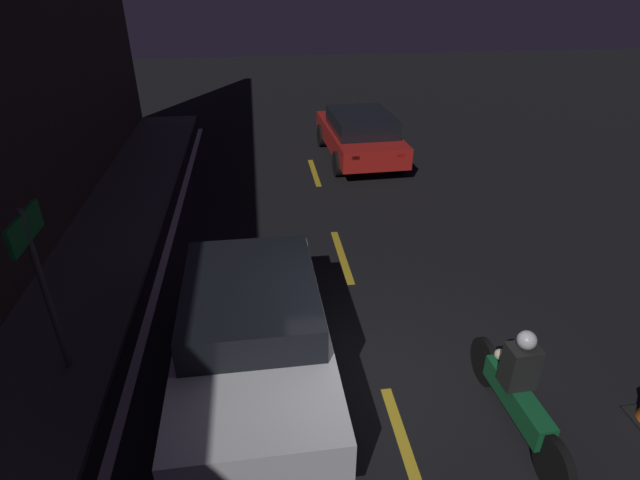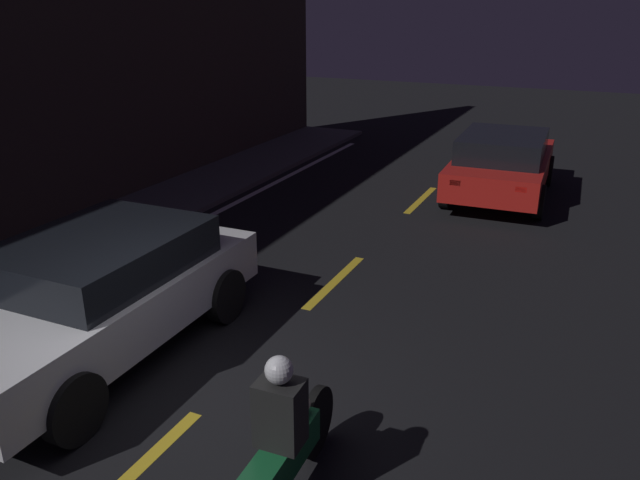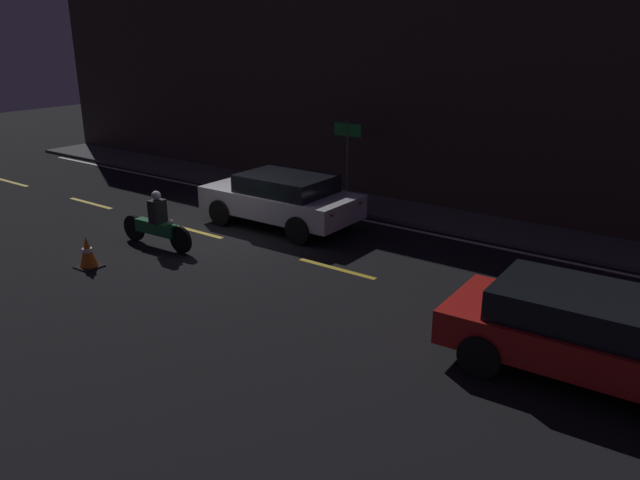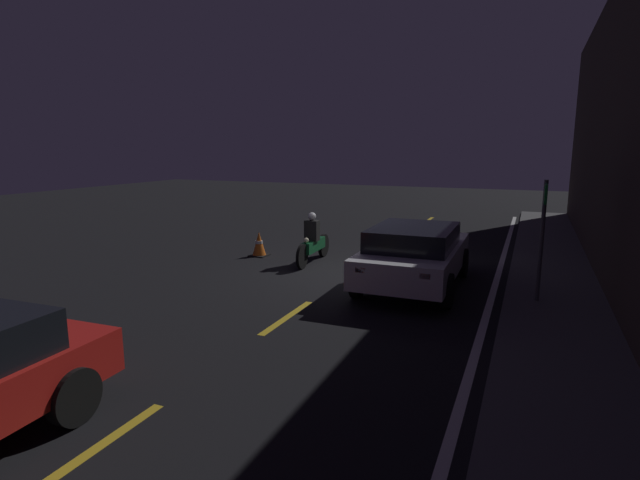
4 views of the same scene
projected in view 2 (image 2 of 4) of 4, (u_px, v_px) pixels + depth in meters
ground_plane at (196, 414)px, 6.24m from camera, size 56.00×56.00×0.00m
lane_dash_c at (128, 478)px, 5.39m from camera, size 2.00×0.14×0.01m
lane_dash_d at (335, 281)px, 9.21m from camera, size 2.00×0.14×0.01m
lane_dash_e at (421, 200)px, 13.03m from camera, size 2.00×0.14×0.01m
sedan_white at (96, 292)px, 7.11m from camera, size 4.20×2.07×1.41m
taxi_red at (502, 162)px, 13.01m from camera, size 4.18×2.07×1.36m
motorcycle at (276, 456)px, 4.83m from camera, size 2.26×0.37×1.40m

